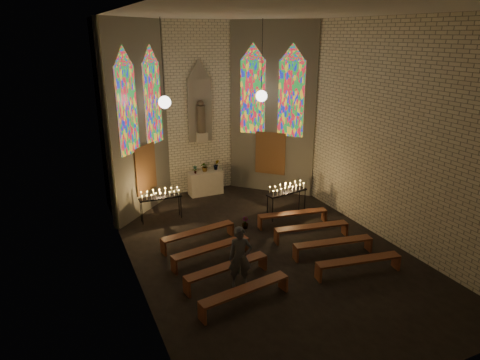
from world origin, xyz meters
name	(u,v)px	position (x,y,z in m)	size (l,w,h in m)	color
floor	(264,250)	(0.00, 0.00, 0.00)	(12.00, 12.00, 0.00)	black
room	(223,115)	(0.00, 3.37, 3.72)	(8.22, 12.43, 7.00)	beige
altar	(206,183)	(0.00, 5.45, 0.50)	(1.40, 0.60, 1.00)	beige
flower_vase_left	(195,170)	(-0.47, 5.35, 1.17)	(0.18, 0.12, 0.34)	#4C723F
flower_vase_center	(205,166)	(0.01, 5.48, 1.21)	(0.38, 0.33, 0.42)	#4C723F
flower_vase_right	(216,165)	(0.52, 5.51, 1.22)	(0.24, 0.20, 0.44)	#4C723F
aisle_flower_pot	(245,223)	(0.11, 1.69, 0.21)	(0.23, 0.23, 0.42)	#4C723F
votive_stand_left	(160,195)	(-2.39, 3.60, 0.96)	(1.52, 0.39, 1.11)	black
votive_stand_right	(287,190)	(1.96, 2.04, 1.04)	(1.69, 0.66, 1.21)	black
pew_left_0	(198,233)	(-1.77, 1.24, 0.39)	(2.54, 0.75, 0.48)	brown
pew_right_0	(293,215)	(1.77, 1.24, 0.39)	(2.54, 0.75, 0.48)	brown
pew_left_1	(211,249)	(-1.77, 0.04, 0.39)	(2.54, 0.75, 0.48)	brown
pew_right_1	(312,228)	(1.77, 0.04, 0.39)	(2.54, 0.75, 0.48)	brown
pew_left_2	(227,268)	(-1.77, -1.16, 0.39)	(2.54, 0.75, 0.48)	brown
pew_right_2	(333,244)	(1.77, -1.16, 0.39)	(2.54, 0.75, 0.48)	brown
pew_left_3	(245,291)	(-1.77, -2.36, 0.39)	(2.54, 0.75, 0.48)	brown
pew_right_3	(359,262)	(1.77, -2.36, 0.39)	(2.54, 0.75, 0.48)	brown
visitor	(240,257)	(-1.53, -1.52, 0.86)	(0.63, 0.41, 1.73)	#45464E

